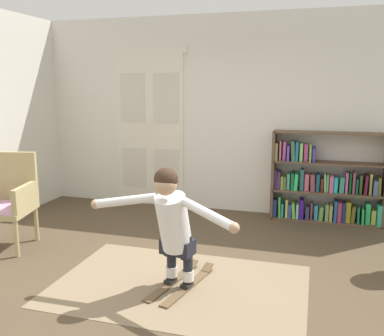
# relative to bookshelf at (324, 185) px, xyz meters

# --- Properties ---
(ground_plane) EXTENTS (7.20, 7.20, 0.00)m
(ground_plane) POSITION_rel_bookshelf_xyz_m (-1.36, -2.39, -0.51)
(ground_plane) COLOR #4E3F2C
(back_wall) EXTENTS (6.00, 0.10, 2.90)m
(back_wall) POSITION_rel_bookshelf_xyz_m (-1.36, 0.21, 0.94)
(back_wall) COLOR silver
(back_wall) RESTS_ON ground
(double_door) EXTENTS (1.22, 0.05, 2.45)m
(double_door) POSITION_rel_bookshelf_xyz_m (-2.64, 0.15, 0.72)
(double_door) COLOR silver
(double_door) RESTS_ON ground
(rug) EXTENTS (2.37, 1.57, 0.01)m
(rug) POSITION_rel_bookshelf_xyz_m (-1.31, -2.46, -0.51)
(rug) COLOR #826E53
(rug) RESTS_ON ground
(bookshelf) EXTENTS (1.52, 0.30, 1.26)m
(bookshelf) POSITION_rel_bookshelf_xyz_m (0.00, 0.00, 0.00)
(bookshelf) COLOR brown
(bookshelf) RESTS_ON ground
(wicker_chair) EXTENTS (0.72, 0.72, 1.10)m
(wicker_chair) POSITION_rel_bookshelf_xyz_m (-3.59, -2.03, 0.07)
(wicker_chair) COLOR tan
(wicker_chair) RESTS_ON ground
(skis_pair) EXTENTS (0.46, 0.94, 0.07)m
(skis_pair) POSITION_rel_bookshelf_xyz_m (-1.30, -2.43, -0.49)
(skis_pair) COLOR brown
(skis_pair) RESTS_ON rug
(person_skier) EXTENTS (1.46, 0.67, 1.11)m
(person_skier) POSITION_rel_bookshelf_xyz_m (-1.34, -2.58, 0.17)
(person_skier) COLOR white
(person_skier) RESTS_ON skis_pair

